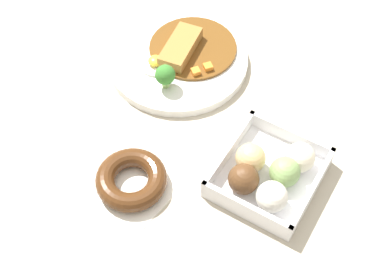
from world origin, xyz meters
name	(u,v)px	position (x,y,z in m)	size (l,w,h in m)	color
ground_plane	(220,105)	(0.00, 0.00, 0.00)	(1.60, 1.60, 0.00)	#B2A893
curry_plate	(179,58)	(0.05, 0.12, 0.01)	(0.28, 0.28, 0.07)	white
donut_box	(269,173)	(-0.10, -0.15, 0.03)	(0.18, 0.16, 0.06)	white
chocolate_ring_donut	(131,180)	(-0.23, 0.04, 0.02)	(0.15, 0.15, 0.04)	white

